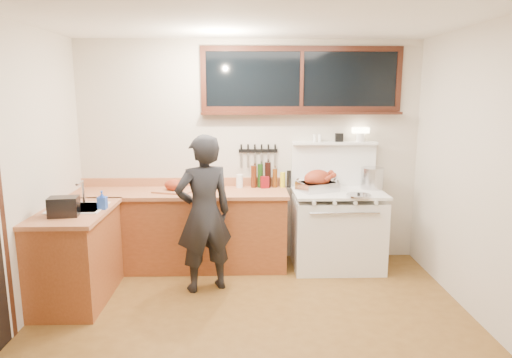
{
  "coord_description": "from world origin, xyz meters",
  "views": [
    {
      "loc": [
        -0.07,
        -3.62,
        2.01
      ],
      "look_at": [
        0.05,
        0.85,
        1.15
      ],
      "focal_mm": 32.0,
      "sensor_mm": 36.0,
      "label": 1
    }
  ],
  "objects_px": {
    "vintage_stove": "(337,227)",
    "man": "(204,214)",
    "roast_turkey": "(318,182)",
    "cutting_board": "(174,187)"
  },
  "relations": [
    {
      "from": "vintage_stove",
      "to": "man",
      "type": "xyz_separation_m",
      "value": [
        -1.48,
        -0.59,
        0.33
      ]
    },
    {
      "from": "roast_turkey",
      "to": "man",
      "type": "bearing_deg",
      "value": -154.09
    },
    {
      "from": "vintage_stove",
      "to": "man",
      "type": "relative_size",
      "value": 0.99
    },
    {
      "from": "vintage_stove",
      "to": "cutting_board",
      "type": "bearing_deg",
      "value": 179.81
    },
    {
      "from": "man",
      "to": "roast_turkey",
      "type": "relative_size",
      "value": 3.22
    },
    {
      "from": "roast_turkey",
      "to": "vintage_stove",
      "type": "bearing_deg",
      "value": -3.72
    },
    {
      "from": "vintage_stove",
      "to": "cutting_board",
      "type": "height_order",
      "value": "vintage_stove"
    },
    {
      "from": "man",
      "to": "cutting_board",
      "type": "height_order",
      "value": "man"
    },
    {
      "from": "vintage_stove",
      "to": "cutting_board",
      "type": "relative_size",
      "value": 3.25
    },
    {
      "from": "man",
      "to": "roast_turkey",
      "type": "bearing_deg",
      "value": 25.91
    }
  ]
}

